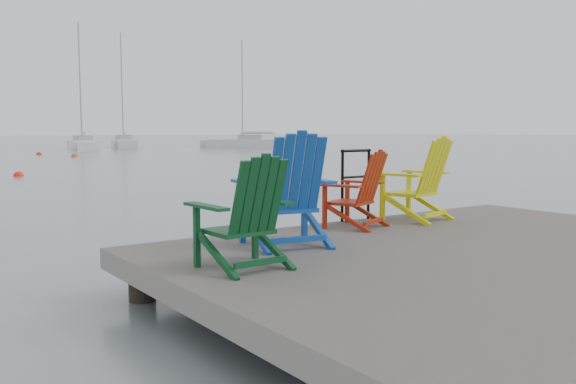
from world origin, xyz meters
TOP-DOWN VIEW (x-y plane):
  - ground at (0.00, 0.00)m, footprint 400.00×400.00m
  - dock at (0.00, 0.00)m, footprint 6.00×5.00m
  - handrail at (0.25, 2.45)m, footprint 0.48×0.04m
  - chair_green at (-2.31, 0.92)m, footprint 0.75×0.70m
  - chair_blue at (-1.46, 1.52)m, footprint 1.00×0.94m
  - chair_red at (-0.12, 1.99)m, footprint 0.85×0.82m
  - chair_yellow at (0.89, 1.97)m, footprint 0.94×0.89m
  - sailboat_near at (11.15, 49.74)m, footprint 3.79×8.28m
  - sailboat_mid at (16.16, 53.39)m, footprint 4.40×8.28m
  - sailboat_far at (25.32, 45.84)m, footprint 6.87×6.18m
  - buoy_a at (-0.14, 20.02)m, footprint 0.35×0.35m
  - buoy_c at (6.26, 35.29)m, footprint 0.41×0.41m
  - buoy_d at (5.27, 40.00)m, footprint 0.37×0.37m

SIDE VIEW (x-z plane):
  - ground at x=0.00m, z-range 0.00..0.00m
  - buoy_a at x=-0.14m, z-range -0.18..0.18m
  - buoy_c at x=6.26m, z-range -0.20..0.20m
  - buoy_d at x=5.27m, z-range -0.18..0.18m
  - dock at x=0.00m, z-range -0.35..1.05m
  - sailboat_mid at x=16.16m, z-range -5.21..5.92m
  - sailboat_near at x=11.15m, z-range -5.20..5.91m
  - sailboat_far at x=25.32m, z-range -4.79..5.50m
  - chair_red at x=-0.12m, z-range 0.50..1.39m
  - chair_green at x=-2.31m, z-range 0.50..1.43m
  - chair_yellow at x=0.89m, z-range 0.50..1.54m
  - handrail at x=0.25m, z-range 0.59..1.49m
  - chair_blue at x=-1.46m, z-range 0.50..1.60m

